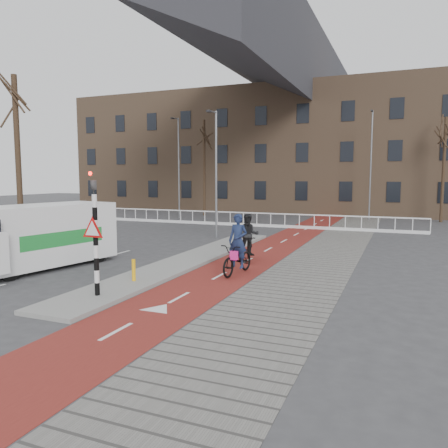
% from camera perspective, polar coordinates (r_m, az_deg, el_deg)
% --- Properties ---
extents(ground, '(120.00, 120.00, 0.00)m').
position_cam_1_polar(ground, '(14.43, -9.31, -7.87)').
color(ground, '#38383A').
rests_on(ground, ground).
extents(bike_lane, '(2.50, 60.00, 0.01)m').
position_cam_1_polar(bike_lane, '(22.94, 7.20, -2.56)').
color(bike_lane, maroon).
rests_on(bike_lane, ground).
extents(sidewalk, '(3.00, 60.00, 0.01)m').
position_cam_1_polar(sidewalk, '(22.39, 14.14, -2.92)').
color(sidewalk, slate).
rests_on(sidewalk, ground).
extents(curb_island, '(1.80, 16.00, 0.12)m').
position_cam_1_polar(curb_island, '(18.16, -4.56, -4.69)').
color(curb_island, gray).
rests_on(curb_island, ground).
extents(traffic_signal, '(0.80, 0.80, 3.68)m').
position_cam_1_polar(traffic_signal, '(12.79, -16.51, -0.80)').
color(traffic_signal, black).
rests_on(traffic_signal, curb_island).
extents(bollard, '(0.12, 0.12, 0.71)m').
position_cam_1_polar(bollard, '(14.53, -11.71, -5.91)').
color(bollard, '#FEB40E').
rests_on(bollard, curb_island).
extents(cyclist_near, '(0.96, 2.18, 2.17)m').
position_cam_1_polar(cyclist_near, '(15.60, 1.82, -3.95)').
color(cyclist_near, black).
rests_on(cyclist_near, bike_lane).
extents(cyclist_far, '(1.14, 1.88, 1.95)m').
position_cam_1_polar(cyclist_far, '(18.05, 3.23, -2.31)').
color(cyclist_far, black).
rests_on(cyclist_far, bike_lane).
extents(van, '(3.23, 5.93, 2.41)m').
position_cam_1_polar(van, '(18.09, -22.82, -1.32)').
color(van, silver).
rests_on(van, ground).
extents(railing, '(28.00, 0.10, 0.99)m').
position_cam_1_polar(railing, '(31.60, -0.87, 0.45)').
color(railing, silver).
rests_on(railing, ground).
extents(townhouse_row, '(46.00, 10.00, 15.90)m').
position_cam_1_polar(townhouse_row, '(45.31, 9.16, 11.64)').
color(townhouse_row, '#7F6047').
rests_on(townhouse_row, ground).
extents(tree_left, '(0.30, 0.30, 8.83)m').
position_cam_1_polar(tree_left, '(26.12, -25.30, 7.67)').
color(tree_left, black).
rests_on(tree_left, ground).
extents(tree_mid, '(0.25, 0.25, 8.43)m').
position_cam_1_polar(tree_mid, '(39.09, -2.61, 7.29)').
color(tree_mid, black).
rests_on(tree_mid, ground).
extents(tree_right, '(0.23, 0.23, 7.92)m').
position_cam_1_polar(tree_right, '(37.21, 26.74, 6.30)').
color(tree_right, black).
rests_on(tree_right, ground).
extents(streetlight_near, '(0.12, 0.12, 7.12)m').
position_cam_1_polar(streetlight_near, '(24.84, -1.02, 6.39)').
color(streetlight_near, slate).
rests_on(streetlight_near, ground).
extents(streetlight_left, '(0.12, 0.12, 8.28)m').
position_cam_1_polar(streetlight_left, '(36.83, -5.92, 7.21)').
color(streetlight_left, slate).
rests_on(streetlight_left, ground).
extents(streetlight_right, '(0.12, 0.12, 8.60)m').
position_cam_1_polar(streetlight_right, '(36.59, 18.62, 7.18)').
color(streetlight_right, slate).
rests_on(streetlight_right, ground).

